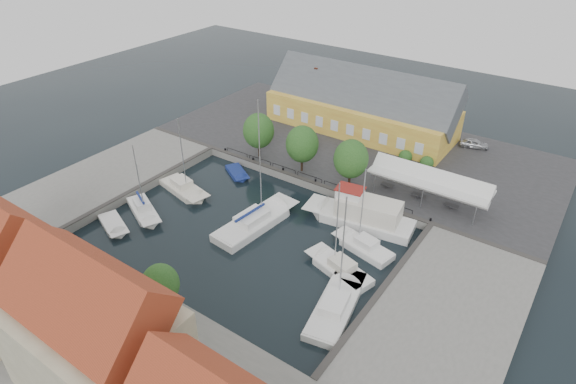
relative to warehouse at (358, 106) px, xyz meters
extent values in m
plane|color=black|center=(2.60, -28.36, -4.43)|extent=(140.00, 140.00, 0.00)
cube|color=#2D2D30|center=(2.60, -5.36, -3.93)|extent=(56.00, 26.00, 1.00)
cube|color=slate|center=(-19.40, -30.36, -3.93)|extent=(12.00, 24.00, 1.00)
cube|color=slate|center=(24.60, -30.36, -3.93)|extent=(12.00, 24.00, 1.00)
cube|color=slate|center=(2.60, -49.36, -3.93)|extent=(56.00, 14.00, 1.00)
cube|color=#383533|center=(2.60, -18.06, -3.37)|extent=(56.00, 0.60, 0.12)
cube|color=#383533|center=(-13.70, -30.36, -3.37)|extent=(0.60, 24.00, 0.12)
cube|color=#383533|center=(18.90, -30.36, -3.37)|extent=(0.60, 24.00, 0.12)
cylinder|color=black|center=(-11.40, -17.76, -3.23)|extent=(0.24, 0.24, 0.40)
cylinder|color=black|center=(-6.40, -17.76, -3.23)|extent=(0.24, 0.24, 0.40)
cylinder|color=black|center=(-1.40, -17.76, -3.23)|extent=(0.24, 0.24, 0.40)
cylinder|color=black|center=(3.60, -17.76, -3.23)|extent=(0.24, 0.24, 0.40)
cylinder|color=black|center=(8.60, -17.76, -3.23)|extent=(0.24, 0.24, 0.40)
cylinder|color=black|center=(13.60, -17.76, -3.23)|extent=(0.24, 0.24, 0.40)
cylinder|color=black|center=(18.60, -17.76, -3.23)|extent=(0.24, 0.24, 0.40)
cube|color=gold|center=(0.60, -0.36, -1.18)|extent=(28.00, 10.00, 4.50)
cube|color=#474C51|center=(0.60, -0.36, 2.32)|extent=(28.56, 7.60, 7.60)
cube|color=gold|center=(-9.40, 5.64, -1.68)|extent=(6.00, 6.00, 3.50)
cube|color=brown|center=(-7.40, -0.36, 4.17)|extent=(0.60, 0.60, 1.20)
cube|color=white|center=(16.60, -13.86, -0.73)|extent=(14.00, 4.00, 0.25)
cylinder|color=silver|center=(10.60, -15.66, -2.08)|extent=(0.10, 0.10, 2.70)
cylinder|color=silver|center=(10.60, -12.06, -2.08)|extent=(0.10, 0.10, 2.70)
cylinder|color=silver|center=(16.60, -15.66, -2.08)|extent=(0.10, 0.10, 2.70)
cylinder|color=silver|center=(16.60, -12.06, -2.08)|extent=(0.10, 0.10, 2.70)
cylinder|color=silver|center=(22.60, -15.66, -2.08)|extent=(0.10, 0.10, 2.70)
cylinder|color=silver|center=(22.60, -12.06, -2.08)|extent=(0.10, 0.10, 2.70)
cylinder|color=black|center=(-6.40, -16.36, -2.38)|extent=(0.30, 0.30, 2.10)
ellipsoid|color=#1E4D1B|center=(-6.40, -16.36, 0.46)|extent=(4.20, 4.20, 4.83)
cylinder|color=black|center=(0.60, -16.36, -2.38)|extent=(0.30, 0.30, 2.10)
ellipsoid|color=#1E4D1B|center=(0.60, -16.36, 0.46)|extent=(4.20, 4.20, 4.83)
cylinder|color=black|center=(7.60, -16.36, -2.38)|extent=(0.30, 0.30, 2.10)
ellipsoid|color=#1E4D1B|center=(7.60, -16.36, 0.46)|extent=(4.20, 4.20, 4.83)
imported|color=#A0A2A7|center=(16.94, 3.31, -2.76)|extent=(4.23, 2.61, 1.35)
imported|color=#571B14|center=(-3.02, -9.55, -2.84)|extent=(3.03, 3.68, 1.18)
cube|color=white|center=(2.23, -29.09, -4.28)|extent=(4.27, 9.43, 1.50)
cube|color=white|center=(2.34, -27.95, -3.49)|extent=(4.31, 11.24, 0.08)
cube|color=white|center=(2.25, -28.86, -3.03)|extent=(2.67, 3.86, 0.90)
cylinder|color=silver|center=(2.40, -27.27, 3.33)|extent=(0.12, 0.12, 13.72)
cube|color=navy|center=(2.23, -29.09, -2.28)|extent=(0.65, 4.57, 0.22)
cube|color=white|center=(12.56, -20.99, -4.33)|extent=(10.65, 5.27, 1.80)
cube|color=white|center=(11.30, -21.18, -3.39)|extent=(12.65, 5.42, 0.08)
cube|color=silver|center=(12.56, -20.99, -2.33)|extent=(7.42, 4.24, 2.20)
cube|color=white|center=(10.29, -21.33, -0.93)|extent=(3.08, 2.49, 1.20)
cube|color=maroon|center=(10.29, -21.33, -0.28)|extent=(3.35, 2.64, 0.10)
cube|color=white|center=(14.75, -25.40, -4.38)|extent=(5.98, 3.51, 1.30)
cube|color=white|center=(14.07, -25.25, -3.69)|extent=(7.05, 3.66, 0.08)
cube|color=white|center=(14.61, -25.37, -3.23)|extent=(2.53, 2.05, 0.90)
cylinder|color=silver|center=(13.66, -25.16, 0.65)|extent=(0.12, 0.12, 8.75)
cube|color=white|center=(14.43, -29.88, -4.38)|extent=(6.61, 4.16, 1.30)
cube|color=white|center=(13.69, -29.67, -3.69)|extent=(7.76, 4.40, 0.08)
cube|color=silver|center=(14.28, -29.84, -3.23)|extent=(2.84, 2.35, 0.90)
cylinder|color=silver|center=(13.25, -29.54, 0.88)|extent=(0.12, 0.12, 9.21)
cube|color=white|center=(16.33, -35.01, -4.38)|extent=(4.53, 8.21, 1.30)
cube|color=white|center=(16.14, -34.06, -3.69)|extent=(4.71, 9.70, 0.08)
cube|color=white|center=(16.30, -34.82, -3.23)|extent=(2.66, 3.45, 0.90)
cylinder|color=silver|center=(16.03, -33.49, 1.69)|extent=(0.12, 0.12, 10.83)
cube|color=silver|center=(-10.04, -27.68, -4.38)|extent=(6.73, 4.01, 1.30)
cube|color=silver|center=(-9.27, -27.84, -3.69)|extent=(7.94, 4.17, 0.08)
cube|color=silver|center=(-9.88, -27.71, -3.23)|extent=(2.86, 2.35, 0.90)
cylinder|color=silver|center=(-8.81, -27.94, 0.99)|extent=(0.12, 0.12, 9.44)
cube|color=white|center=(-10.29, -33.76, -4.38)|extent=(6.22, 4.44, 1.30)
cube|color=white|center=(-9.63, -34.06, -3.69)|extent=(7.24, 4.85, 0.08)
cube|color=white|center=(-10.16, -33.82, -3.23)|extent=(2.75, 2.34, 0.90)
cylinder|color=silver|center=(-9.23, -34.25, 0.55)|extent=(0.12, 0.12, 8.56)
cube|color=navy|center=(-10.29, -33.76, -2.48)|extent=(2.74, 1.41, 0.22)
cube|color=white|center=(-10.98, -37.52, -4.38)|extent=(4.85, 3.54, 0.90)
cube|color=white|center=(-10.46, -37.72, -3.89)|extent=(5.64, 3.78, 0.08)
cube|color=navy|center=(-7.19, -20.41, -4.38)|extent=(4.33, 3.66, 0.80)
cube|color=navy|center=(-6.78, -20.66, -3.94)|extent=(4.95, 3.99, 0.08)
cube|color=beige|center=(6.60, -51.36, 0.32)|extent=(12.00, 8.00, 7.50)
cube|color=#A93D24|center=(6.60, -51.36, 5.32)|extent=(12.36, 6.50, 6.50)
cube|color=brown|center=(3.60, -51.36, 6.97)|extent=(0.70, 0.70, 1.00)
cube|color=brown|center=(9.00, -51.36, 6.87)|extent=(0.60, 0.60, 0.80)
cube|color=brown|center=(16.35, -52.36, 5.97)|extent=(0.70, 0.70, 1.00)
camera|label=1|loc=(30.54, -62.35, 27.45)|focal=30.00mm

